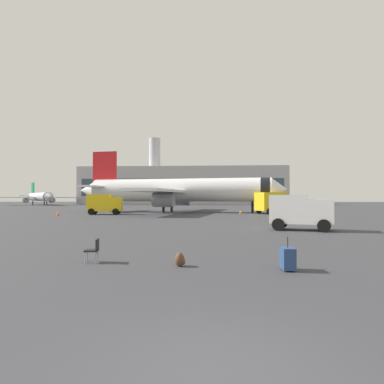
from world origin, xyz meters
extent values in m
plane|color=#38383D|center=(0.00, 0.00, 0.00)|extent=(400.00, 400.00, 0.00)
cylinder|color=white|center=(-5.78, 50.91, 3.70)|extent=(30.23, 8.28, 3.80)
cone|color=white|center=(10.24, 48.47, 3.70)|extent=(2.92, 3.93, 3.61)
cone|color=white|center=(-22.19, 53.42, 3.70)|extent=(3.68, 3.86, 3.42)
cylinder|color=black|center=(8.06, 48.80, 3.70)|extent=(1.97, 4.04, 3.88)
cube|color=white|center=(-5.56, 58.97, 3.40)|extent=(7.16, 16.54, 0.36)
cube|color=white|center=(-7.97, 43.16, 3.40)|extent=(7.16, 16.54, 0.36)
cylinder|color=gray|center=(-5.93, 56.50, 2.10)|extent=(3.50, 2.66, 2.20)
cylinder|color=gray|center=(-7.59, 45.63, 2.10)|extent=(3.50, 2.66, 2.20)
cube|color=red|center=(-19.12, 52.95, 7.30)|extent=(4.40, 1.02, 6.40)
cube|color=white|center=(-19.13, 56.19, 4.30)|extent=(3.47, 6.32, 0.24)
cube|color=white|center=(-20.10, 49.86, 4.30)|extent=(3.47, 6.32, 0.24)
cylinder|color=black|center=(6.09, 49.11, 0.90)|extent=(0.36, 0.36, 1.80)
cylinder|color=black|center=(-7.39, 53.59, 0.90)|extent=(0.44, 0.44, 1.80)
cylinder|color=black|center=(-8.11, 48.84, 0.90)|extent=(0.44, 0.44, 1.80)
cylinder|color=silver|center=(-58.17, 103.91, 2.77)|extent=(16.95, 18.75, 2.84)
cone|color=silver|center=(-50.17, 94.79, 2.77)|extent=(3.22, 3.13, 2.70)
cone|color=silver|center=(-66.37, 113.24, 2.77)|extent=(3.50, 3.49, 2.56)
cylinder|color=black|center=(-51.25, 96.03, 2.77)|extent=(2.87, 2.70, 2.90)
cube|color=silver|center=(-54.16, 108.42, 2.55)|extent=(11.37, 10.60, 0.27)
cube|color=silver|center=(-63.16, 100.52, 2.55)|extent=(11.37, 10.60, 0.27)
cylinder|color=gray|center=(-55.57, 107.18, 1.57)|extent=(2.82, 2.89, 1.65)
cylinder|color=gray|center=(-61.76, 101.75, 1.57)|extent=(2.82, 2.89, 1.65)
cube|color=#0C7247|center=(-64.83, 111.50, 5.46)|extent=(2.38, 2.65, 4.79)
cube|color=silver|center=(-63.28, 113.36, 3.22)|extent=(4.66, 4.43, 0.18)
cube|color=silver|center=(-66.88, 110.20, 3.22)|extent=(4.66, 4.43, 0.18)
cylinder|color=black|center=(-52.24, 97.15, 0.67)|extent=(0.27, 0.27, 1.35)
cylinder|color=black|center=(-57.81, 106.22, 0.67)|extent=(0.33, 0.33, 1.35)
cylinder|color=black|center=(-60.51, 103.84, 0.67)|extent=(0.33, 0.33, 1.35)
cube|color=yellow|center=(-14.13, 42.96, 1.52)|extent=(1.99, 2.43, 2.04)
cube|color=#1E232D|center=(-13.42, 43.06, 2.00)|extent=(0.38, 1.97, 0.84)
cube|color=yellow|center=(-16.50, 42.60, 1.70)|extent=(3.42, 2.64, 2.40)
cylinder|color=black|center=(-14.18, 44.11, 0.45)|extent=(0.92, 0.35, 0.90)
cylinder|color=black|center=(-13.83, 41.84, 0.45)|extent=(0.92, 0.35, 0.90)
cylinder|color=black|center=(-17.50, 43.61, 0.45)|extent=(0.92, 0.35, 0.90)
cylinder|color=black|center=(-17.16, 41.33, 0.45)|extent=(0.92, 0.35, 0.90)
cube|color=yellow|center=(11.11, 47.76, 1.64)|extent=(2.65, 2.92, 2.29)
cube|color=#1E232D|center=(11.73, 48.11, 2.18)|extent=(1.14, 1.92, 0.95)
cube|color=yellow|center=(8.50, 46.28, 1.85)|extent=(4.94, 4.22, 2.70)
cylinder|color=black|center=(10.44, 48.81, 0.45)|extent=(0.89, 0.64, 0.90)
cylinder|color=black|center=(11.67, 46.64, 0.45)|extent=(0.89, 0.64, 0.90)
cylinder|color=black|center=(6.78, 46.74, 0.45)|extent=(0.89, 0.64, 0.90)
cylinder|color=black|center=(8.02, 44.57, 0.45)|extent=(0.89, 0.64, 0.90)
cube|color=white|center=(7.67, 20.16, 1.39)|extent=(2.29, 2.44, 1.78)
cube|color=#1E232D|center=(8.38, 19.93, 1.81)|extent=(0.63, 1.74, 0.74)
cube|color=white|center=(5.58, 20.83, 1.55)|extent=(3.13, 2.71, 2.10)
cylinder|color=black|center=(8.20, 21.09, 0.45)|extent=(0.92, 0.49, 0.90)
cylinder|color=black|center=(7.56, 19.09, 0.45)|extent=(0.92, 0.49, 0.90)
cylinder|color=black|center=(5.27, 22.03, 0.45)|extent=(0.92, 0.49, 0.90)
cylinder|color=black|center=(4.63, 20.03, 0.45)|extent=(0.92, 0.49, 0.90)
cube|color=#F2590C|center=(3.92, 45.34, 0.02)|extent=(0.44, 0.44, 0.04)
cone|color=#F2590C|center=(3.92, 45.34, 0.35)|extent=(0.36, 0.36, 0.62)
cylinder|color=white|center=(3.92, 45.34, 0.38)|extent=(0.23, 0.23, 0.10)
cube|color=#F2590C|center=(-20.74, 38.73, 0.02)|extent=(0.44, 0.44, 0.04)
cone|color=#F2590C|center=(-20.74, 38.73, 0.38)|extent=(0.36, 0.36, 0.68)
cylinder|color=white|center=(-20.74, 38.73, 0.41)|extent=(0.23, 0.23, 0.10)
cube|color=navy|center=(2.40, 6.65, 0.39)|extent=(0.42, 0.65, 0.70)
cylinder|color=black|center=(2.40, 6.65, 0.92)|extent=(0.02, 0.02, 0.36)
cylinder|color=black|center=(2.40, 6.88, 0.04)|extent=(0.08, 0.03, 0.08)
cylinder|color=black|center=(2.41, 6.43, 0.04)|extent=(0.08, 0.03, 0.08)
ellipsoid|color=brown|center=(-1.21, 7.06, 0.24)|extent=(0.32, 0.40, 0.48)
ellipsoid|color=brown|center=(-1.07, 7.06, 0.17)|extent=(0.12, 0.28, 0.24)
cube|color=black|center=(-4.52, 7.55, 0.44)|extent=(0.55, 0.55, 0.06)
cube|color=black|center=(-4.31, 7.59, 0.66)|extent=(0.12, 0.48, 0.40)
cylinder|color=#999EA5|center=(-4.68, 7.33, 0.22)|extent=(0.04, 0.04, 0.44)
cylinder|color=#999EA5|center=(-4.74, 7.71, 0.22)|extent=(0.04, 0.04, 0.44)
cylinder|color=#999EA5|center=(-4.30, 7.39, 0.22)|extent=(0.04, 0.04, 0.44)
cylinder|color=#999EA5|center=(-4.36, 7.77, 0.22)|extent=(0.04, 0.04, 0.44)
cube|color=#B2B2B7|center=(-11.70, 125.19, 6.90)|extent=(75.88, 23.44, 13.80)
cube|color=#334756|center=(-11.70, 113.42, 6.21)|extent=(72.08, 0.10, 6.21)
cylinder|color=#B2B2B7|center=(-23.16, 125.19, 19.80)|extent=(4.40, 4.40, 12.00)
camera|label=1|loc=(-0.02, -4.56, 2.37)|focal=31.37mm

